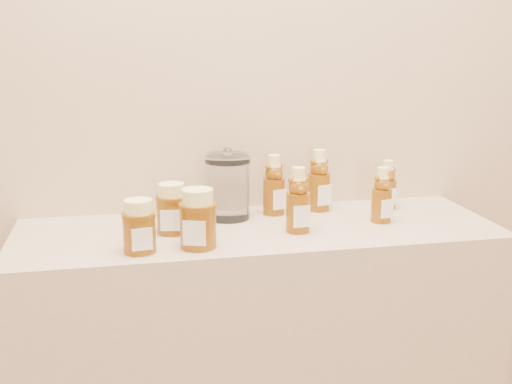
{
  "coord_description": "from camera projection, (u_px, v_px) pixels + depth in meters",
  "views": [
    {
      "loc": [
        -0.32,
        0.05,
        1.38
      ],
      "look_at": [
        -0.01,
        1.52,
        1.0
      ],
      "focal_mm": 45.0,
      "sensor_mm": 36.0,
      "label": 1
    }
  ],
  "objects": [
    {
      "name": "wall_back",
      "position": [
        243.0,
        42.0,
        1.68
      ],
      "size": [
        3.5,
        0.02,
        2.7
      ],
      "primitive_type": "cube",
      "color": "tan",
      "rests_on": "ground"
    },
    {
      "name": "bear_bottle_back_left",
      "position": [
        274.0,
        181.0,
        1.7
      ],
      "size": [
        0.08,
        0.08,
        0.18
      ],
      "primitive_type": null,
      "rotation": [
        0.0,
        0.0,
        0.34
      ],
      "color": "#653407",
      "rests_on": "display_table"
    },
    {
      "name": "bear_bottle_back_mid",
      "position": [
        319.0,
        176.0,
        1.74
      ],
      "size": [
        0.08,
        0.08,
        0.19
      ],
      "primitive_type": null,
      "rotation": [
        0.0,
        0.0,
        0.25
      ],
      "color": "#653407",
      "rests_on": "display_table"
    },
    {
      "name": "bear_bottle_back_right",
      "position": [
        387.0,
        181.0,
        1.76
      ],
      "size": [
        0.06,
        0.06,
        0.15
      ],
      "primitive_type": null,
      "rotation": [
        0.0,
        0.0,
        0.11
      ],
      "color": "#653407",
      "rests_on": "display_table"
    },
    {
      "name": "bear_bottle_front_left",
      "position": [
        298.0,
        196.0,
        1.55
      ],
      "size": [
        0.06,
        0.06,
        0.18
      ],
      "primitive_type": null,
      "rotation": [
        0.0,
        0.0,
        0.04
      ],
      "color": "#653407",
      "rests_on": "display_table"
    },
    {
      "name": "bear_bottle_front_right",
      "position": [
        382.0,
        191.0,
        1.63
      ],
      "size": [
        0.06,
        0.06,
        0.16
      ],
      "primitive_type": null,
      "rotation": [
        0.0,
        0.0,
        0.21
      ],
      "color": "#653407",
      "rests_on": "display_table"
    },
    {
      "name": "honey_jar_left",
      "position": [
        139.0,
        226.0,
        1.41
      ],
      "size": [
        0.08,
        0.08,
        0.12
      ],
      "primitive_type": null,
      "rotation": [
        0.0,
        0.0,
        0.12
      ],
      "color": "#653407",
      "rests_on": "display_table"
    },
    {
      "name": "honey_jar_back",
      "position": [
        172.0,
        208.0,
        1.55
      ],
      "size": [
        0.09,
        0.09,
        0.12
      ],
      "primitive_type": null,
      "rotation": [
        0.0,
        0.0,
        -0.2
      ],
      "color": "#653407",
      "rests_on": "display_table"
    },
    {
      "name": "honey_jar_front",
      "position": [
        198.0,
        218.0,
        1.44
      ],
      "size": [
        0.11,
        0.11,
        0.14
      ],
      "primitive_type": null,
      "rotation": [
        0.0,
        0.0,
        -0.33
      ],
      "color": "#653407",
      "rests_on": "display_table"
    },
    {
      "name": "glass_canister",
      "position": [
        228.0,
        184.0,
        1.66
      ],
      "size": [
        0.13,
        0.13,
        0.18
      ],
      "primitive_type": null,
      "rotation": [
        0.0,
        0.0,
        -0.06
      ],
      "color": "white",
      "rests_on": "display_table"
    }
  ]
}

